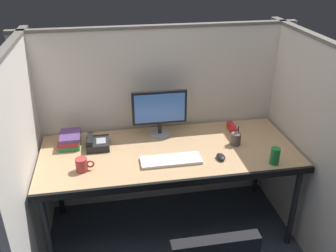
# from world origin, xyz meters

# --- Properties ---
(cubicle_partition_rear) EXTENTS (2.21, 0.06, 1.57)m
(cubicle_partition_rear) POSITION_xyz_m (0.00, 0.74, 0.79)
(cubicle_partition_rear) COLOR beige
(cubicle_partition_rear) RESTS_ON ground
(cubicle_partition_left) EXTENTS (0.06, 1.41, 1.57)m
(cubicle_partition_left) POSITION_xyz_m (-0.99, 0.20, 0.79)
(cubicle_partition_left) COLOR beige
(cubicle_partition_left) RESTS_ON ground
(cubicle_partition_right) EXTENTS (0.06, 1.41, 1.57)m
(cubicle_partition_right) POSITION_xyz_m (0.99, 0.20, 0.79)
(cubicle_partition_right) COLOR beige
(cubicle_partition_right) RESTS_ON ground
(desk) EXTENTS (1.90, 0.80, 0.74)m
(desk) POSITION_xyz_m (0.00, 0.29, 0.69)
(desk) COLOR tan
(desk) RESTS_ON ground
(monitor_center) EXTENTS (0.43, 0.17, 0.37)m
(monitor_center) POSITION_xyz_m (-0.03, 0.56, 0.96)
(monitor_center) COLOR gray
(monitor_center) RESTS_ON desk
(keyboard_main) EXTENTS (0.43, 0.15, 0.02)m
(keyboard_main) POSITION_xyz_m (-0.01, 0.15, 0.75)
(keyboard_main) COLOR silver
(keyboard_main) RESTS_ON desk
(computer_mouse) EXTENTS (0.06, 0.10, 0.04)m
(computer_mouse) POSITION_xyz_m (0.34, 0.12, 0.76)
(computer_mouse) COLOR black
(computer_mouse) RESTS_ON desk
(book_stack) EXTENTS (0.16, 0.21, 0.09)m
(book_stack) POSITION_xyz_m (-0.73, 0.51, 0.79)
(book_stack) COLOR #26723F
(book_stack) RESTS_ON desk
(desk_phone) EXTENTS (0.17, 0.19, 0.09)m
(desk_phone) POSITION_xyz_m (-0.53, 0.44, 0.77)
(desk_phone) COLOR black
(desk_phone) RESTS_ON desk
(soda_can) EXTENTS (0.07, 0.07, 0.12)m
(soda_can) POSITION_xyz_m (0.69, -0.00, 0.80)
(soda_can) COLOR #197233
(soda_can) RESTS_ON desk
(pen_cup) EXTENTS (0.08, 0.08, 0.17)m
(pen_cup) POSITION_xyz_m (0.52, 0.30, 0.79)
(pen_cup) COLOR #4C4742
(pen_cup) RESTS_ON desk
(coffee_mug) EXTENTS (0.13, 0.08, 0.09)m
(coffee_mug) POSITION_xyz_m (-0.63, 0.14, 0.79)
(coffee_mug) COLOR #993333
(coffee_mug) RESTS_ON desk
(red_stapler) EXTENTS (0.04, 0.15, 0.06)m
(red_stapler) POSITION_xyz_m (0.56, 0.52, 0.77)
(red_stapler) COLOR red
(red_stapler) RESTS_ON desk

